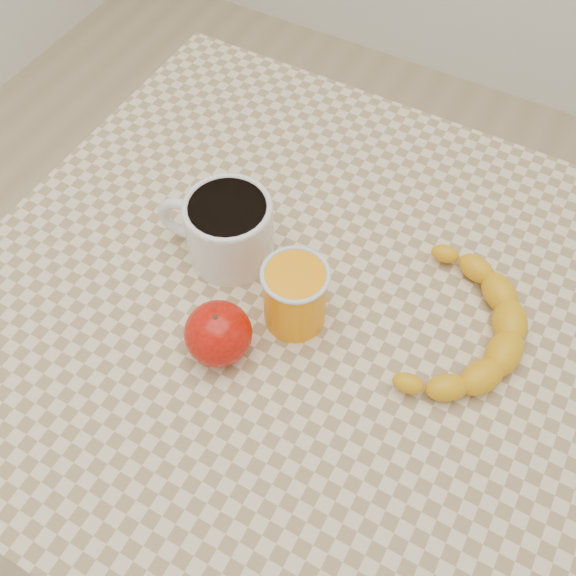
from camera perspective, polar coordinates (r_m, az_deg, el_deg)
The scene contains 6 objects.
ground at distance 1.48m, azimuth 0.00°, elevation -16.86°, with size 3.00×3.00×0.00m, color tan.
table at distance 0.87m, azimuth 0.00°, elevation -3.89°, with size 0.80×0.80×0.75m.
coffee_mug at distance 0.80m, azimuth -5.44°, elevation 5.38°, with size 0.16×0.13×0.09m.
orange_juice_glass at distance 0.74m, azimuth 0.63°, elevation -0.64°, with size 0.08×0.08×0.09m.
apple at distance 0.73m, azimuth -6.22°, elevation -4.02°, with size 0.08×0.08×0.07m.
banana at distance 0.78m, azimuth 15.05°, elevation -3.32°, with size 0.18×0.26×0.04m, color gold, non-canonical shape.
Camera 1 is at (0.21, -0.38, 1.42)m, focal length 40.00 mm.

